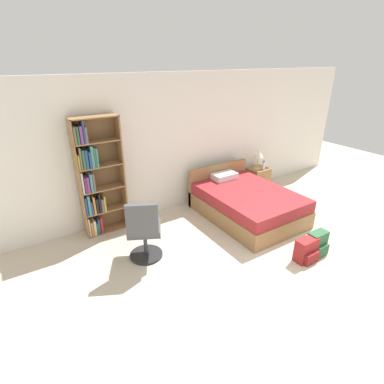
% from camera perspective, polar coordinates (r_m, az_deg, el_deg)
% --- Properties ---
extents(ground_plane, '(14.00, 14.00, 0.00)m').
position_cam_1_polar(ground_plane, '(4.39, 21.52, -17.79)').
color(ground_plane, beige).
extents(wall_back, '(9.00, 0.06, 2.60)m').
position_cam_1_polar(wall_back, '(5.92, -1.96, 9.37)').
color(wall_back, white).
rests_on(wall_back, ground_plane).
extents(bookshelf, '(0.74, 0.28, 2.01)m').
position_cam_1_polar(bookshelf, '(5.18, -17.98, 2.27)').
color(bookshelf, olive).
rests_on(bookshelf, ground_plane).
extents(bed, '(1.43, 1.97, 0.79)m').
position_cam_1_polar(bed, '(5.83, 10.13, -1.97)').
color(bed, olive).
rests_on(bed, ground_plane).
extents(office_chair, '(0.66, 0.71, 1.03)m').
position_cam_1_polar(office_chair, '(4.47, -9.11, -7.47)').
color(office_chair, '#232326').
rests_on(office_chair, ground_plane).
extents(nightstand, '(0.45, 0.43, 0.51)m').
position_cam_1_polar(nightstand, '(7.10, 12.35, 2.51)').
color(nightstand, olive).
rests_on(nightstand, ground_plane).
extents(table_lamp, '(0.22, 0.22, 0.46)m').
position_cam_1_polar(table_lamp, '(6.84, 12.58, 7.03)').
color(table_lamp, tan).
rests_on(table_lamp, nightstand).
extents(water_bottle, '(0.07, 0.07, 0.19)m').
position_cam_1_polar(water_bottle, '(6.95, 13.50, 4.98)').
color(water_bottle, silver).
rests_on(water_bottle, nightstand).
extents(backpack_green, '(0.32, 0.23, 0.38)m').
position_cam_1_polar(backpack_green, '(5.10, 22.77, -9.06)').
color(backpack_green, '#2D603D').
rests_on(backpack_green, ground_plane).
extents(backpack_red, '(0.36, 0.24, 0.36)m').
position_cam_1_polar(backpack_red, '(4.90, 21.00, -10.34)').
color(backpack_red, maroon).
rests_on(backpack_red, ground_plane).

